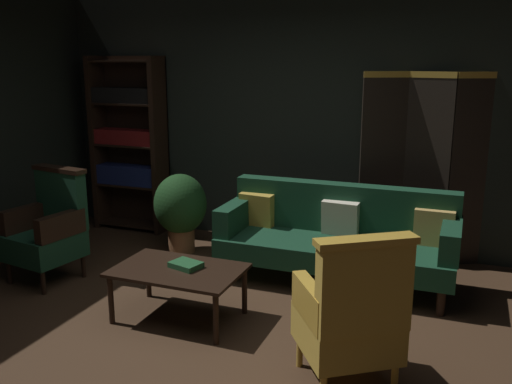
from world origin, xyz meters
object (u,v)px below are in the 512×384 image
coffee_table (178,274)px  armchair_wing_left (49,228)px  bookshelf (129,143)px  armchair_gilt_accent (351,315)px  book_green_cloth (186,265)px  potted_plant (180,208)px  velvet_couch (338,234)px  folding_screen (427,166)px

coffee_table → armchair_wing_left: (-1.52, 0.30, 0.12)m
bookshelf → armchair_wing_left: size_ratio=1.97×
armchair_gilt_accent → book_green_cloth: bearing=160.7°
potted_plant → book_green_cloth: size_ratio=3.62×
potted_plant → book_green_cloth: (0.78, -1.34, -0.05)m
bookshelf → coffee_table: size_ratio=2.05×
bookshelf → armchair_gilt_accent: bookshelf is taller
velvet_couch → armchair_wing_left: armchair_wing_left is taller
folding_screen → armchair_wing_left: folding_screen is taller
folding_screen → potted_plant: folding_screen is taller
velvet_couch → book_green_cloth: size_ratio=9.03×
coffee_table → velvet_couch: bearing=50.8°
armchair_wing_left → book_green_cloth: size_ratio=4.43×
bookshelf → velvet_couch: 2.86m
velvet_couch → book_green_cloth: velvet_couch is taller
velvet_couch → book_green_cloth: bearing=-129.0°
armchair_gilt_accent → potted_plant: size_ratio=1.22×
armchair_wing_left → potted_plant: (0.78, 1.08, 0.00)m
velvet_couch → potted_plant: size_ratio=2.50×
folding_screen → velvet_couch: 1.21m
coffee_table → potted_plant: potted_plant is taller
velvet_couch → armchair_gilt_accent: 1.72m
bookshelf → coffee_table: bookshelf is taller
armchair_wing_left → potted_plant: size_ratio=1.22×
armchair_gilt_accent → folding_screen: bearing=85.1°
coffee_table → folding_screen: bearing=50.9°
bookshelf → armchair_wing_left: 1.75m
armchair_wing_left → book_green_cloth: armchair_wing_left is taller
coffee_table → armchair_gilt_accent: (1.46, -0.45, 0.12)m
armchair_gilt_accent → armchair_wing_left: bearing=165.8°
armchair_gilt_accent → coffee_table: bearing=162.8°
book_green_cloth → potted_plant: bearing=120.3°
velvet_couch → coffee_table: 1.56m
coffee_table → book_green_cloth: size_ratio=4.26×
armchair_wing_left → potted_plant: 1.33m
bookshelf → velvet_couch: bearing=-15.3°
folding_screen → armchair_wing_left: (-3.19, -1.75, -0.50)m
folding_screen → velvet_couch: bearing=-128.9°
armchair_wing_left → velvet_couch: bearing=19.9°
potted_plant → armchair_gilt_accent: bearing=-39.9°
coffee_table → potted_plant: bearing=118.0°
folding_screen → coffee_table: folding_screen is taller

